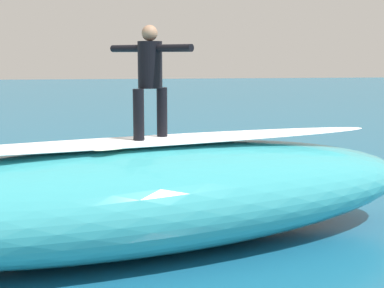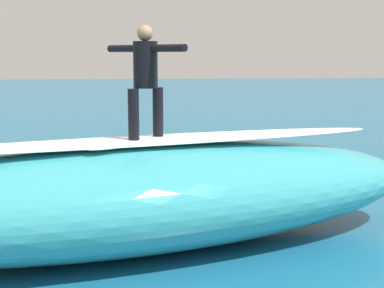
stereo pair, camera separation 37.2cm
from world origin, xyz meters
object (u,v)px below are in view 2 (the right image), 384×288
(surfboard_riding, at_px, (146,141))
(surfer_paddling, at_px, (217,179))
(surfer_riding, at_px, (146,73))
(surfboard_paddling, at_px, (223,187))

(surfboard_riding, relative_size, surfer_paddling, 1.22)
(surfboard_riding, distance_m, surfer_paddling, 4.23)
(surfboard_riding, bearing_deg, surfer_riding, 49.41)
(surfboard_riding, relative_size, surfer_riding, 1.34)
(surfboard_riding, bearing_deg, surfboard_paddling, -158.13)
(surfer_paddling, bearing_deg, surfboard_paddling, 0.00)
(surfboard_paddling, xyz_separation_m, surfer_paddling, (0.14, -0.00, 0.19))
(surfboard_paddling, bearing_deg, surfer_paddling, -180.00)
(surfer_riding, height_order, surfboard_paddling, surfer_riding)
(surfboard_paddling, bearing_deg, surfboard_riding, -115.55)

